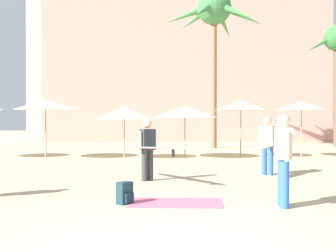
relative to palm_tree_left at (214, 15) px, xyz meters
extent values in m
cube|color=#DB9989|center=(-0.99, 11.11, -0.52)|extent=(21.27, 10.05, 14.34)
cube|color=#A8A8A3|center=(-8.94, 20.74, 5.07)|extent=(13.96, 8.95, 25.53)
cone|color=#387A3D|center=(7.80, 2.14, -1.34)|extent=(0.61, 1.92, 0.84)
cone|color=#387A3D|center=(6.42, 0.69, -1.54)|extent=(1.83, 0.60, 1.23)
cylinder|color=#896B4C|center=(0.00, 0.00, -3.62)|extent=(0.34, 0.34, 8.14)
sphere|color=#428447|center=(0.00, 0.00, 0.45)|extent=(2.01, 2.01, 2.01)
cone|color=#428447|center=(1.64, -0.25, -0.10)|extent=(2.54, 0.80, 1.49)
cone|color=#428447|center=(0.81, 1.38, -0.20)|extent=(1.60, 2.32, 1.67)
cone|color=#428447|center=(-1.06, 1.34, 0.04)|extent=(1.94, 2.28, 1.22)
cone|color=#428447|center=(-1.68, 0.32, 0.04)|extent=(2.60, 0.92, 1.24)
cone|color=#428447|center=(-0.80, -1.44, -0.12)|extent=(1.59, 2.39, 1.53)
cone|color=#428447|center=(1.05, -1.27, -0.13)|extent=(1.92, 2.19, 1.54)
cylinder|color=gray|center=(-8.00, -6.37, -6.46)|extent=(0.06, 0.06, 2.48)
cone|color=white|center=(-8.00, -6.37, -5.43)|extent=(2.64, 2.64, 0.42)
cylinder|color=gray|center=(0.32, -6.12, -6.45)|extent=(0.06, 0.06, 2.48)
cone|color=beige|center=(0.32, -6.12, -5.43)|extent=(2.27, 2.27, 0.44)
cylinder|color=gray|center=(-4.68, -6.51, -6.60)|extent=(0.06, 0.06, 2.19)
cone|color=white|center=(-4.68, -6.51, -5.78)|extent=(2.31, 2.31, 0.54)
cylinder|color=gray|center=(-2.11, -6.27, -6.59)|extent=(0.06, 0.06, 2.21)
cone|color=white|center=(-2.11, -6.27, -5.73)|extent=(2.76, 2.76, 0.49)
cylinder|color=gray|center=(2.97, -6.15, -6.47)|extent=(0.06, 0.06, 2.44)
cone|color=white|center=(2.97, -6.15, -5.45)|extent=(2.12, 2.12, 0.40)
cube|color=#EF6684|center=(-2.96, -15.91, -7.69)|extent=(1.87, 1.09, 0.01)
cube|color=#1C3A45|center=(-3.94, -15.93, -7.48)|extent=(0.33, 0.35, 0.42)
cube|color=#172E37|center=(-3.84, -16.01, -7.57)|extent=(0.18, 0.20, 0.18)
cylinder|color=blue|center=(0.01, -11.93, -7.28)|extent=(0.23, 0.23, 0.84)
cylinder|color=blue|center=(-0.14, -11.80, -7.28)|extent=(0.23, 0.23, 0.84)
cube|color=beige|center=(-0.07, -11.86, -6.55)|extent=(0.45, 0.43, 0.61)
sphere|color=beige|center=(-0.07, -11.86, -6.11)|extent=(0.34, 0.34, 0.24)
cylinder|color=beige|center=(0.12, -12.02, -6.59)|extent=(0.14, 0.14, 0.58)
cylinder|color=beige|center=(-0.26, -11.70, -6.59)|extent=(0.14, 0.14, 0.58)
ellipsoid|color=beige|center=(-0.07, -12.16, -6.79)|extent=(1.80, 2.29, 0.25)
ellipsoid|color=#A48025|center=(-0.07, -12.16, -6.79)|extent=(1.82, 2.31, 0.22)
cube|color=black|center=(0.56, -11.31, -6.84)|extent=(0.08, 0.10, 0.19)
cylinder|color=#3D3D42|center=(-3.64, -12.97, -7.28)|extent=(0.23, 0.23, 0.82)
cylinder|color=#3D3D42|center=(-3.49, -12.84, -7.28)|extent=(0.23, 0.23, 0.82)
cube|color=#333842|center=(-3.57, -12.91, -6.60)|extent=(0.45, 0.43, 0.56)
sphere|color=beige|center=(-3.57, -12.91, -6.18)|extent=(0.34, 0.34, 0.24)
cylinder|color=beige|center=(-3.76, -13.07, -6.63)|extent=(0.14, 0.14, 0.53)
cylinder|color=beige|center=(-3.38, -12.75, -6.63)|extent=(0.14, 0.14, 0.53)
ellipsoid|color=beige|center=(-3.57, -13.21, -6.79)|extent=(1.84, 2.61, 0.16)
ellipsoid|color=#B72F80|center=(-3.57, -13.21, -6.79)|extent=(1.87, 2.63, 0.14)
cube|color=black|center=(-2.93, -14.19, -6.86)|extent=(0.07, 0.10, 0.18)
cylinder|color=blue|center=(-0.98, -16.43, -7.25)|extent=(0.16, 0.16, 0.89)
cylinder|color=blue|center=(-0.98, -16.23, -7.25)|extent=(0.16, 0.16, 0.89)
cube|color=white|center=(-0.98, -16.33, -6.51)|extent=(0.23, 0.41, 0.57)
sphere|color=beige|center=(-0.98, -16.33, -6.09)|extent=(0.25, 0.25, 0.24)
cylinder|color=beige|center=(-0.99, -16.58, -6.55)|extent=(0.10, 0.10, 0.54)
cylinder|color=beige|center=(-0.97, -16.08, -6.55)|extent=(0.10, 0.10, 0.54)
camera|label=1|loc=(-3.32, -23.86, -6.09)|focal=44.07mm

